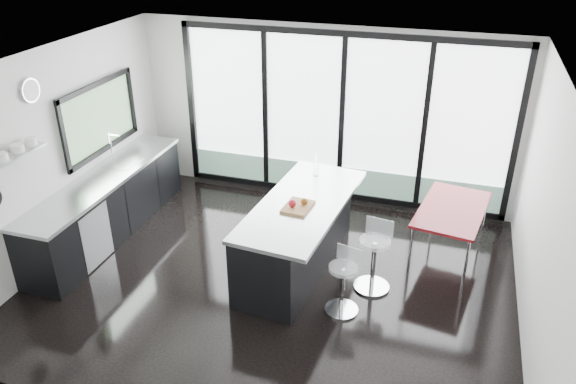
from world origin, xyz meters
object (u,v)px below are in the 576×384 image
(island, at_px, (296,233))
(bar_stool_near, at_px, (342,289))
(bar_stool_far, at_px, (373,264))
(red_table, at_px, (449,233))

(island, distance_m, bar_stool_near, 1.11)
(bar_stool_far, bearing_deg, red_table, 58.31)
(island, bearing_deg, bar_stool_near, -43.55)
(bar_stool_near, xyz_separation_m, bar_stool_far, (0.27, 0.56, 0.04))
(island, height_order, bar_stool_far, island)
(red_table, bearing_deg, bar_stool_far, -129.83)
(bar_stool_near, bearing_deg, bar_stool_far, 77.74)
(bar_stool_near, distance_m, bar_stool_far, 0.62)
(bar_stool_near, relative_size, bar_stool_far, 0.89)
(island, xyz_separation_m, bar_stool_far, (1.06, -0.20, -0.14))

